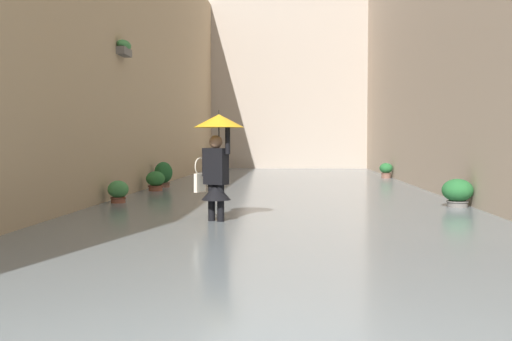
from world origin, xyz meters
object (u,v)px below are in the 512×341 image
at_px(potted_plant_mid_left, 386,171).
at_px(potted_plant_near_right, 163,176).
at_px(potted_plant_far_left, 457,195).
at_px(potted_plant_far_right, 118,194).
at_px(potted_plant_mid_right, 155,183).
at_px(person_wading, 217,152).

relative_size(potted_plant_mid_left, potted_plant_near_right, 0.80).
bearing_deg(potted_plant_far_left, potted_plant_far_right, -3.61).
bearing_deg(potted_plant_far_right, potted_plant_near_right, -90.20).
distance_m(potted_plant_mid_right, potted_plant_mid_left, 9.54).
relative_size(person_wading, potted_plant_mid_right, 2.83).
relative_size(potted_plant_mid_right, potted_plant_mid_left, 0.97).
bearing_deg(potted_plant_mid_right, potted_plant_near_right, -87.37).
bearing_deg(potted_plant_mid_left, person_wading, 69.62).
height_order(potted_plant_mid_right, potted_plant_far_left, potted_plant_far_left).
distance_m(potted_plant_near_right, potted_plant_far_left, 8.78).
distance_m(potted_plant_near_right, potted_plant_far_right, 4.61).
relative_size(potted_plant_near_right, potted_plant_far_right, 1.38).
bearing_deg(potted_plant_far_right, potted_plant_mid_left, -126.96).
distance_m(potted_plant_far_left, potted_plant_far_right, 7.20).
bearing_deg(potted_plant_far_right, potted_plant_far_left, 176.39).
bearing_deg(person_wading, potted_plant_near_right, -71.49).
height_order(potted_plant_mid_right, potted_plant_near_right, potted_plant_near_right).
height_order(person_wading, potted_plant_mid_left, person_wading).
relative_size(potted_plant_far_left, potted_plant_far_right, 1.14).
relative_size(person_wading, potted_plant_far_right, 3.02).
xyz_separation_m(potted_plant_mid_right, potted_plant_far_right, (0.08, 3.31, -0.02)).
xyz_separation_m(person_wading, potted_plant_near_right, (2.54, -7.59, -0.82)).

